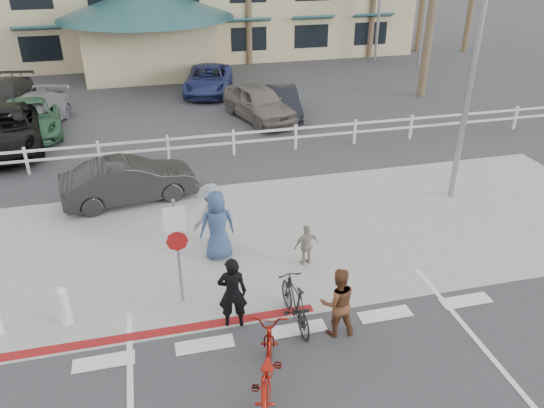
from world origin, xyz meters
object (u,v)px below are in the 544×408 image
object	(u,v)px
bike_red	(266,364)
car_white_sedan	(129,181)
sign_post	(178,247)
bike_black	(295,302)

from	to	relation	value
bike_red	car_white_sedan	distance (m)	8.75
sign_post	bike_black	bearing A→B (deg)	-30.57
bike_black	bike_red	bearing A→B (deg)	55.03
sign_post	car_white_sedan	xyz separation A→B (m)	(-1.07, 5.45, -0.78)
sign_post	bike_red	world-z (taller)	sign_post
sign_post	bike_black	size ratio (longest dim) A/B	1.64
sign_post	bike_black	distance (m)	2.81
bike_red	bike_black	size ratio (longest dim) A/B	1.25
bike_red	car_white_sedan	xyz separation A→B (m)	(-2.34, 8.43, 0.09)
bike_red	sign_post	bearing A→B (deg)	-50.75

